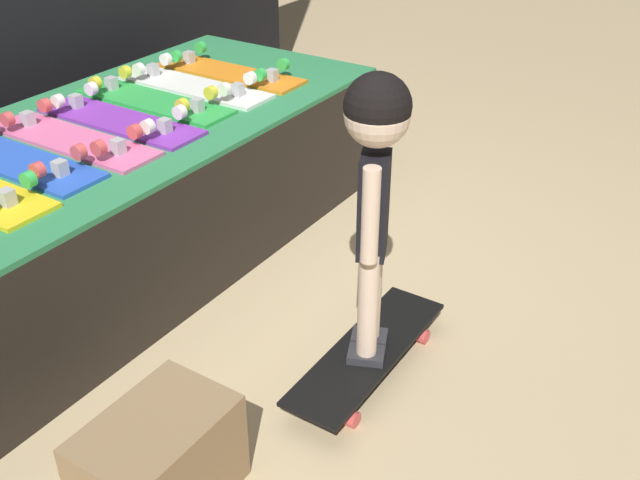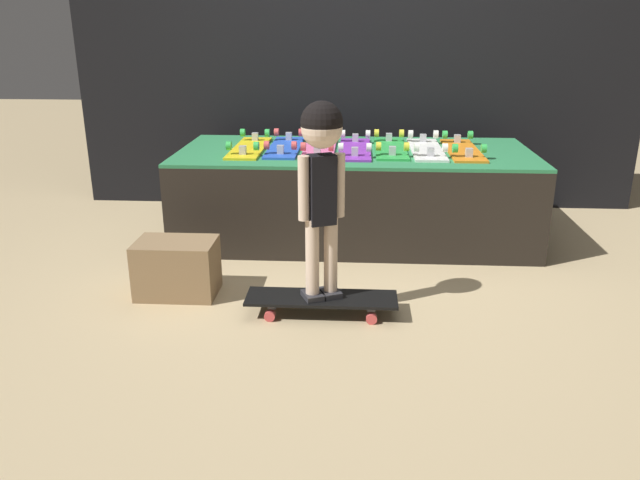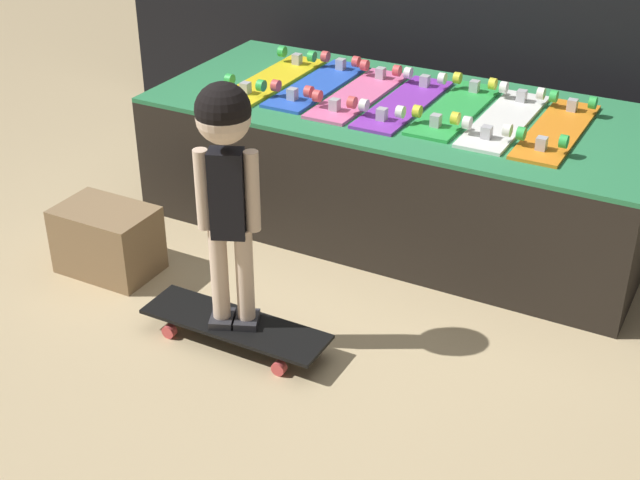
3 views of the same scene
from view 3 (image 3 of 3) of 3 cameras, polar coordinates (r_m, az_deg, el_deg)
ground_plane at (r=3.76m, az=1.47°, el=-2.37°), size 16.00×16.00×0.00m
display_rack at (r=4.10m, az=5.27°, el=4.89°), size 2.23×1.01×0.57m
skateboard_yellow_on_rack at (r=4.27m, az=-3.06°, el=10.35°), size 0.20×0.71×0.09m
skateboard_blue_on_rack at (r=4.18m, az=-0.15°, el=10.01°), size 0.20×0.71×0.09m
skateboard_pink_on_rack at (r=4.06m, az=2.48°, el=9.38°), size 0.20×0.71×0.09m
skateboard_purple_on_rack at (r=3.97m, az=5.40°, el=8.80°), size 0.20×0.71×0.09m
skateboard_green_on_rack at (r=3.93m, az=8.68°, el=8.38°), size 0.20×0.71×0.09m
skateboard_white_on_rack at (r=3.85m, az=11.72°, el=7.64°), size 0.20×0.71×0.09m
skateboard_orange_on_rack at (r=3.79m, az=14.93°, el=6.91°), size 0.20×0.71×0.09m
skateboard_on_floor at (r=3.34m, az=-5.46°, el=-5.49°), size 0.73×0.21×0.09m
child at (r=3.01m, az=-6.05°, el=4.98°), size 0.21×0.19×0.93m
storage_box at (r=3.84m, az=-13.44°, el=0.01°), size 0.40×0.27×0.29m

